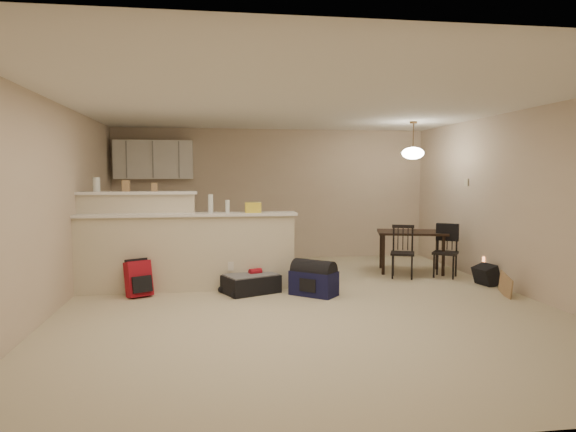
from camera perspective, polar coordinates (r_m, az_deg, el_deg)
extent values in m
plane|color=beige|center=(6.66, 1.74, -9.51)|extent=(7.00, 7.00, 0.00)
plane|color=white|center=(6.52, 1.80, 12.31)|extent=(7.00, 7.00, 0.00)
cube|color=beige|center=(9.94, -1.76, 2.43)|extent=(6.00, 0.02, 2.50)
cube|color=beige|center=(3.10, 13.14, -2.43)|extent=(6.00, 0.02, 2.50)
cube|color=beige|center=(6.64, -24.63, 0.95)|extent=(0.02, 7.00, 2.50)
cube|color=beige|center=(7.60, 24.66, 1.36)|extent=(0.02, 7.00, 2.50)
cube|color=beige|center=(7.36, -11.11, -4.08)|extent=(3.00, 0.28, 1.05)
cube|color=white|center=(7.29, -11.18, 0.15)|extent=(3.08, 0.38, 0.04)
cube|color=beige|center=(7.62, -16.32, -2.74)|extent=(1.60, 0.24, 1.35)
cube|color=white|center=(7.56, -16.44, 2.48)|extent=(1.68, 0.34, 0.04)
cube|color=white|center=(9.75, -14.68, 6.07)|extent=(1.40, 0.34, 0.70)
cube|color=white|center=(9.67, -13.41, -2.51)|extent=(1.80, 0.60, 0.90)
cube|color=beige|center=(8.92, 19.21, 3.54)|extent=(0.02, 0.12, 0.12)
cylinder|color=silver|center=(7.66, -20.51, 3.30)|extent=(0.10, 0.10, 0.20)
cube|color=#A17D53|center=(7.58, -17.57, 3.22)|extent=(0.10, 0.07, 0.16)
cube|color=#A17D53|center=(7.53, -14.63, 3.12)|extent=(0.08, 0.06, 0.12)
cylinder|color=silver|center=(7.28, -8.59, 1.36)|extent=(0.07, 0.07, 0.26)
cylinder|color=silver|center=(7.28, -6.74, 1.07)|extent=(0.06, 0.06, 0.18)
cube|color=#A17D53|center=(7.30, -3.91, 0.94)|extent=(0.22, 0.18, 0.14)
cube|color=black|center=(8.80, 13.55, -1.78)|extent=(1.25, 0.99, 0.04)
cylinder|color=black|center=(8.51, 10.55, -4.27)|extent=(0.05, 0.05, 0.65)
cylinder|color=black|center=(8.63, 16.88, -4.27)|extent=(0.05, 0.05, 0.65)
cylinder|color=black|center=(9.09, 10.30, -3.70)|extent=(0.05, 0.05, 0.65)
cylinder|color=black|center=(9.20, 16.24, -3.71)|extent=(0.05, 0.05, 0.65)
cylinder|color=brown|center=(8.77, 13.74, 8.56)|extent=(0.02, 0.02, 0.50)
cylinder|color=brown|center=(8.79, 13.77, 10.05)|extent=(0.12, 0.12, 0.03)
ellipsoid|color=white|center=(8.75, 13.71, 6.79)|extent=(0.36, 0.36, 0.20)
cube|color=black|center=(7.15, -4.14, -7.54)|extent=(0.85, 0.72, 0.24)
cube|color=maroon|center=(7.18, -16.28, -6.72)|extent=(0.37, 0.32, 0.47)
cube|color=#111237|center=(6.99, 2.87, -7.46)|extent=(0.68, 0.64, 0.33)
cube|color=black|center=(8.16, 21.17, -6.17)|extent=(0.29, 0.36, 0.29)
cube|color=#A17D53|center=(7.49, 23.03, -7.14)|extent=(0.08, 0.39, 0.30)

